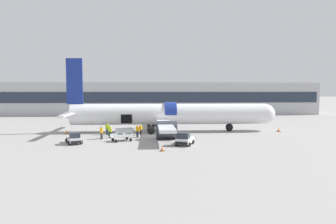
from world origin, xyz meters
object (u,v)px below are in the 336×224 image
at_px(baggage_cart_queued, 123,137).
at_px(ground_crew_loader_b, 137,131).
at_px(ground_crew_driver, 141,129).
at_px(baggage_tug_lead, 184,140).
at_px(baggage_cart_loading, 125,132).
at_px(airplane, 167,115).
at_px(baggage_tug_mid, 74,138).
at_px(suitcase_on_tarmac_upright, 110,133).
at_px(ground_crew_supervisor, 110,131).
at_px(ground_crew_helper, 107,128).
at_px(ground_crew_loader_a, 101,132).

bearing_deg(baggage_cart_queued, ground_crew_loader_b, 57.05).
relative_size(ground_crew_loader_b, ground_crew_driver, 1.14).
bearing_deg(baggage_tug_lead, baggage_cart_loading, 135.02).
bearing_deg(ground_crew_driver, baggage_tug_lead, -58.06).
relative_size(airplane, baggage_tug_mid, 9.80).
bearing_deg(baggage_tug_lead, baggage_cart_queued, 156.15).
xyz_separation_m(baggage_tug_lead, baggage_cart_queued, (-7.76, 3.43, -0.15)).
bearing_deg(airplane, suitcase_on_tarmac_upright, -155.83).
relative_size(baggage_tug_lead, baggage_tug_mid, 0.88).
xyz_separation_m(ground_crew_supervisor, ground_crew_helper, (-0.83, 3.07, 0.01)).
bearing_deg(suitcase_on_tarmac_upright, ground_crew_helper, 117.67).
bearing_deg(baggage_tug_lead, ground_crew_driver, 121.94).
bearing_deg(ground_crew_helper, ground_crew_loader_a, -92.92).
bearing_deg(airplane, ground_crew_loader_b, -128.41).
relative_size(baggage_tug_lead, ground_crew_driver, 1.97).
xyz_separation_m(baggage_cart_loading, ground_crew_helper, (-2.85, 1.52, 0.41)).
bearing_deg(ground_crew_helper, suitcase_on_tarmac_upright, -62.33).
relative_size(ground_crew_driver, ground_crew_helper, 0.88).
bearing_deg(suitcase_on_tarmac_upright, ground_crew_loader_a, -104.05).
relative_size(ground_crew_driver, suitcase_on_tarmac_upright, 1.85).
height_order(airplane, ground_crew_supervisor, airplane).
xyz_separation_m(airplane, ground_crew_supervisor, (-8.42, -5.92, -1.78)).
distance_m(ground_crew_supervisor, suitcase_on_tarmac_upright, 2.11).
bearing_deg(ground_crew_supervisor, ground_crew_loader_a, -135.15).
relative_size(baggage_cart_loading, suitcase_on_tarmac_upright, 3.94).
bearing_deg(suitcase_on_tarmac_upright, baggage_tug_mid, -120.80).
bearing_deg(airplane, baggage_cart_queued, -126.69).
xyz_separation_m(airplane, baggage_tug_mid, (-12.40, -10.10, -2.09)).
relative_size(ground_crew_supervisor, ground_crew_helper, 0.99).
distance_m(baggage_cart_queued, ground_crew_helper, 6.46).
xyz_separation_m(airplane, ground_crew_loader_b, (-4.60, -5.80, -1.77)).
xyz_separation_m(baggage_tug_lead, ground_crew_supervisor, (-9.74, 6.16, 0.26)).
relative_size(baggage_tug_lead, ground_crew_helper, 1.73).
distance_m(airplane, baggage_cart_queued, 11.01).
bearing_deg(ground_crew_loader_a, baggage_tug_mid, -132.99).
height_order(ground_crew_driver, ground_crew_helper, ground_crew_helper).
height_order(baggage_cart_loading, suitcase_on_tarmac_upright, baggage_cart_loading).
distance_m(baggage_cart_loading, suitcase_on_tarmac_upright, 2.35).
bearing_deg(ground_crew_driver, baggage_cart_queued, -112.69).
bearing_deg(ground_crew_driver, ground_crew_helper, 175.44).
bearing_deg(baggage_tug_lead, ground_crew_loader_b, 133.27).
distance_m(baggage_tug_lead, ground_crew_loader_a, 11.94).
distance_m(ground_crew_driver, ground_crew_supervisor, 5.00).
bearing_deg(ground_crew_supervisor, ground_crew_helper, 105.19).
bearing_deg(baggage_tug_mid, ground_crew_driver, 39.84).
bearing_deg(ground_crew_helper, airplane, 17.11).
xyz_separation_m(baggage_cart_queued, ground_crew_supervisor, (-1.98, 2.73, 0.41)).
bearing_deg(ground_crew_loader_a, ground_crew_loader_b, 13.36).
bearing_deg(baggage_cart_queued, baggage_tug_lead, -23.85).
bearing_deg(ground_crew_loader_a, ground_crew_driver, 35.07).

